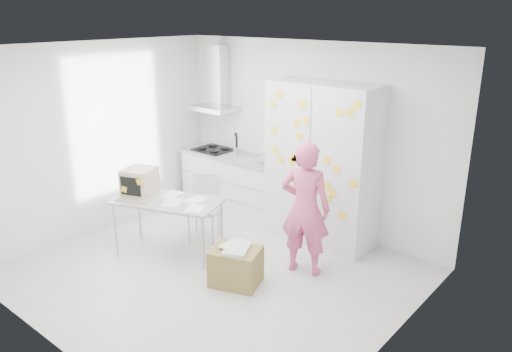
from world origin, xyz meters
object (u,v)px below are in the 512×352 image
Objects in this scene: chair at (205,203)px; cardboard_box at (236,266)px; person at (305,209)px; desk at (149,190)px.

cardboard_box is (1.19, -0.67, -0.29)m from chair.
person is 2.09m from desk.
chair is 1.40m from cardboard_box.
desk reaches higher than cardboard_box.
cardboard_box is (1.50, 0.03, -0.61)m from desk.
person is 1.66m from chair.
chair is at bearing 45.72° from desk.
cardboard_box is at bearing -19.25° from desk.
desk is at bearing -178.93° from cardboard_box.
desk is 1.62m from cardboard_box.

